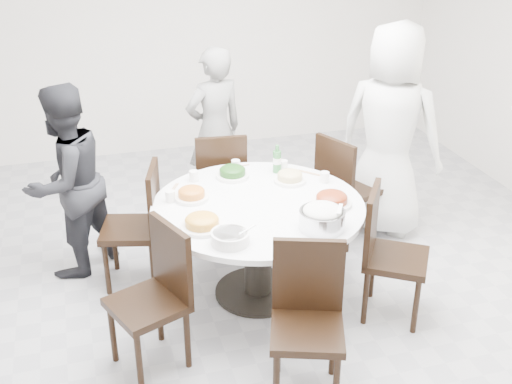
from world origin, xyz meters
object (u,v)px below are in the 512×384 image
object	(u,v)px
chair_ne	(349,188)
chair_nw	(130,227)
chair_se	(397,256)
diner_right	(390,131)
rice_bowl	(322,220)
dining_table	(258,250)
chair_sw	(147,302)
soup_bowl	(230,237)
chair_s	(307,328)
diner_middle	(215,131)
diner_left	(67,182)
chair_n	(219,181)
beverage_bottle	(277,159)

from	to	relation	value
chair_ne	chair_nw	xyz separation A→B (m)	(-1.83, -0.17, 0.00)
chair_se	diner_right	distance (m)	1.36
chair_se	rice_bowl	world-z (taller)	chair_se
dining_table	diner_right	world-z (taller)	diner_right
dining_table	diner_right	distance (m)	1.60
chair_sw	chair_se	xyz separation A→B (m)	(1.72, 0.05, 0.00)
chair_sw	soup_bowl	size ratio (longest dim) A/B	3.89
soup_bowl	dining_table	bearing A→B (deg)	55.70
dining_table	chair_s	world-z (taller)	chair_s
diner_middle	diner_left	distance (m)	1.50
chair_nw	soup_bowl	distance (m)	1.09
chair_n	chair_sw	xyz separation A→B (m)	(-0.83, -1.59, 0.00)
dining_table	chair_se	world-z (taller)	chair_se
diner_middle	beverage_bottle	bearing A→B (deg)	89.18
dining_table	chair_se	size ratio (longest dim) A/B	1.58
chair_se	soup_bowl	world-z (taller)	chair_se
dining_table	chair_nw	distance (m)	0.97
chair_se	soup_bowl	bearing A→B (deg)	121.53
dining_table	chair_sw	distance (m)	1.04
chair_se	diner_left	bearing A→B (deg)	92.95
chair_ne	chair_s	size ratio (longest dim) A/B	1.00
chair_ne	diner_right	bearing A→B (deg)	-101.01
chair_nw	diner_right	distance (m)	2.27
diner_left	chair_nw	bearing A→B (deg)	100.81
diner_middle	rice_bowl	bearing A→B (deg)	82.15
soup_bowl	rice_bowl	bearing A→B (deg)	1.13
diner_right	beverage_bottle	size ratio (longest dim) A/B	8.14
chair_ne	diner_middle	distance (m)	1.33
dining_table	chair_sw	xyz separation A→B (m)	(-0.87, -0.56, 0.10)
chair_ne	chair_n	xyz separation A→B (m)	(-1.01, 0.43, 0.00)
chair_n	diner_left	bearing A→B (deg)	18.95
chair_nw	chair_sw	distance (m)	0.99
dining_table	diner_middle	world-z (taller)	diner_middle
diner_right	dining_table	bearing A→B (deg)	71.87
dining_table	soup_bowl	distance (m)	0.70
diner_middle	soup_bowl	world-z (taller)	diner_middle
diner_middle	diner_left	xyz separation A→B (m)	(-1.31, -0.74, -0.01)
chair_sw	rice_bowl	world-z (taller)	chair_sw
diner_left	chair_sw	bearing A→B (deg)	65.49
chair_s	soup_bowl	xyz separation A→B (m)	(-0.30, 0.61, 0.31)
chair_nw	beverage_bottle	size ratio (longest dim) A/B	4.24
rice_bowl	soup_bowl	bearing A→B (deg)	-178.87
beverage_bottle	diner_right	bearing A→B (deg)	10.38
chair_nw	chair_s	distance (m)	1.72
chair_ne	diner_left	size ratio (longest dim) A/B	0.63
chair_sw	chair_se	world-z (taller)	same
dining_table	chair_sw	size ratio (longest dim) A/B	1.58
dining_table	chair_nw	bearing A→B (deg)	153.63
chair_se	rice_bowl	bearing A→B (deg)	118.15
chair_sw	diner_right	distance (m)	2.58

